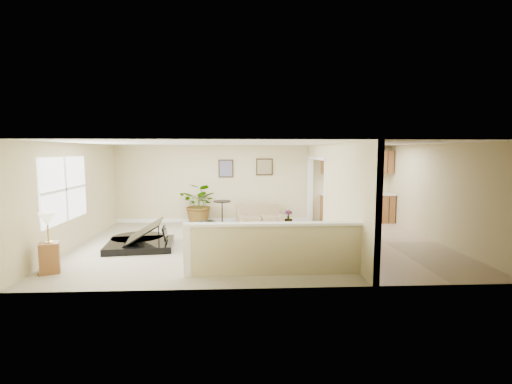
{
  "coord_description": "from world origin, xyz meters",
  "views": [
    {
      "loc": [
        -0.56,
        -9.03,
        2.31
      ],
      "look_at": [
        -0.1,
        0.4,
        1.27
      ],
      "focal_mm": 26.0,
      "sensor_mm": 36.0,
      "label": 1
    }
  ],
  "objects_px": {
    "palm_plant": "(200,204)",
    "lamp_stand": "(49,247)",
    "loveseat": "(260,216)",
    "small_plant": "(288,219)",
    "piano": "(140,222)",
    "piano_bench": "(209,234)",
    "accent_table": "(222,210)"
  },
  "relations": [
    {
      "from": "piano_bench",
      "to": "accent_table",
      "type": "bearing_deg",
      "value": 84.45
    },
    {
      "from": "loveseat",
      "to": "small_plant",
      "type": "xyz_separation_m",
      "value": [
        0.9,
        -0.02,
        -0.1
      ]
    },
    {
      "from": "piano_bench",
      "to": "palm_plant",
      "type": "distance_m",
      "value": 2.73
    },
    {
      "from": "piano",
      "to": "accent_table",
      "type": "bearing_deg",
      "value": 45.98
    },
    {
      "from": "small_plant",
      "to": "accent_table",
      "type": "bearing_deg",
      "value": -179.69
    },
    {
      "from": "piano",
      "to": "loveseat",
      "type": "xyz_separation_m",
      "value": [
        3.05,
        2.48,
        -0.3
      ]
    },
    {
      "from": "palm_plant",
      "to": "small_plant",
      "type": "height_order",
      "value": "palm_plant"
    },
    {
      "from": "loveseat",
      "to": "accent_table",
      "type": "relative_size",
      "value": 1.93
    },
    {
      "from": "piano",
      "to": "loveseat",
      "type": "distance_m",
      "value": 3.94
    },
    {
      "from": "loveseat",
      "to": "small_plant",
      "type": "height_order",
      "value": "loveseat"
    },
    {
      "from": "piano",
      "to": "palm_plant",
      "type": "xyz_separation_m",
      "value": [
        1.17,
        2.73,
        0.04
      ]
    },
    {
      "from": "small_plant",
      "to": "lamp_stand",
      "type": "relative_size",
      "value": 0.41
    },
    {
      "from": "piano_bench",
      "to": "small_plant",
      "type": "height_order",
      "value": "piano_bench"
    },
    {
      "from": "accent_table",
      "to": "piano",
      "type": "bearing_deg",
      "value": -127.54
    },
    {
      "from": "accent_table",
      "to": "small_plant",
      "type": "distance_m",
      "value": 2.09
    },
    {
      "from": "accent_table",
      "to": "palm_plant",
      "type": "distance_m",
      "value": 0.77
    },
    {
      "from": "loveseat",
      "to": "small_plant",
      "type": "distance_m",
      "value": 0.9
    },
    {
      "from": "piano_bench",
      "to": "loveseat",
      "type": "distance_m",
      "value": 2.79
    },
    {
      "from": "loveseat",
      "to": "palm_plant",
      "type": "xyz_separation_m",
      "value": [
        -1.87,
        0.25,
        0.34
      ]
    },
    {
      "from": "piano_bench",
      "to": "accent_table",
      "type": "relative_size",
      "value": 1.07
    },
    {
      "from": "piano_bench",
      "to": "palm_plant",
      "type": "xyz_separation_m",
      "value": [
        -0.47,
        2.66,
        0.36
      ]
    },
    {
      "from": "loveseat",
      "to": "small_plant",
      "type": "relative_size",
      "value": 3.19
    },
    {
      "from": "piano",
      "to": "loveseat",
      "type": "relative_size",
      "value": 1.3
    },
    {
      "from": "loveseat",
      "to": "lamp_stand",
      "type": "xyz_separation_m",
      "value": [
        -4.26,
        -4.36,
        0.19
      ]
    },
    {
      "from": "piano_bench",
      "to": "piano",
      "type": "bearing_deg",
      "value": -177.73
    },
    {
      "from": "palm_plant",
      "to": "lamp_stand",
      "type": "relative_size",
      "value": 1.27
    },
    {
      "from": "piano_bench",
      "to": "accent_table",
      "type": "xyz_separation_m",
      "value": [
        0.23,
        2.38,
        0.22
      ]
    },
    {
      "from": "piano_bench",
      "to": "lamp_stand",
      "type": "relative_size",
      "value": 0.72
    },
    {
      "from": "palm_plant",
      "to": "piano_bench",
      "type": "bearing_deg",
      "value": -79.89
    },
    {
      "from": "accent_table",
      "to": "palm_plant",
      "type": "relative_size",
      "value": 0.53
    },
    {
      "from": "accent_table",
      "to": "piano_bench",
      "type": "bearing_deg",
      "value": -95.55
    },
    {
      "from": "piano",
      "to": "lamp_stand",
      "type": "distance_m",
      "value": 2.24
    }
  ]
}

